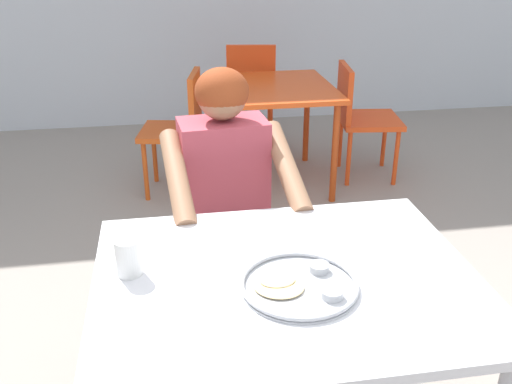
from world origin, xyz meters
The scene contains 9 objects.
table_foreground centered at (-0.10, 0.02, 0.68)m, with size 1.08×0.85×0.76m.
thali_tray centered at (-0.08, -0.04, 0.77)m, with size 0.32×0.32×0.03m.
drinking_cup centered at (-0.54, 0.10, 0.82)m, with size 0.07×0.07×0.11m.
chair_foreground centered at (-0.20, 0.91, 0.50)m, with size 0.42×0.42×0.85m.
diner_foreground centered at (-0.18, 0.69, 0.71)m, with size 0.52×0.58×1.18m.
table_background_red centered at (0.29, 2.36, 0.62)m, with size 0.84×0.87×0.70m.
chair_red_left centered at (-0.31, 2.31, 0.48)m, with size 0.45×0.46×0.82m.
chair_red_right centered at (0.94, 2.38, 0.48)m, with size 0.47×0.48×0.81m.
chair_red_far centered at (0.27, 2.98, 0.51)m, with size 0.44×0.46×0.88m.
Camera 1 is at (-0.41, -1.30, 1.64)m, focal length 39.73 mm.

